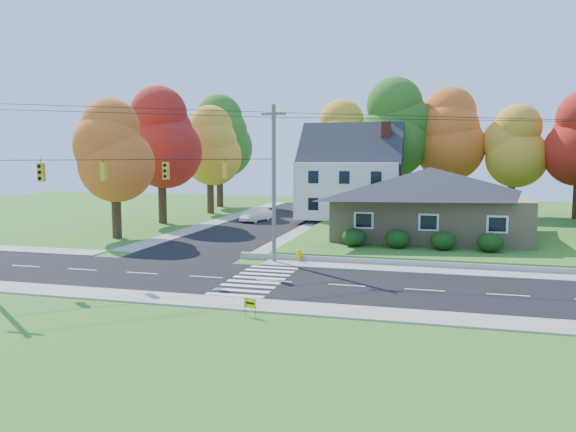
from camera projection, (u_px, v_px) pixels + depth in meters
name	position (u px, v px, depth m)	size (l,w,h in m)	color
ground	(274.00, 281.00, 30.62)	(120.00, 120.00, 0.00)	#3D7923
road_main	(274.00, 281.00, 30.62)	(90.00, 8.00, 0.02)	black
road_cross	(270.00, 221.00, 57.63)	(8.00, 44.00, 0.02)	black
sidewalk_north	(296.00, 263.00, 35.42)	(90.00, 2.00, 0.08)	#9C9A90
sidewalk_south	(244.00, 304.00, 25.81)	(90.00, 2.00, 0.08)	#9C9A90
lawn	(490.00, 233.00, 47.49)	(30.00, 30.00, 0.50)	#3D7923
ranch_house	(430.00, 201.00, 43.61)	(14.60, 10.60, 5.40)	tan
colonial_house	(351.00, 177.00, 57.02)	(10.40, 8.40, 9.60)	silver
hedge_row	(420.00, 240.00, 38.02)	(10.70, 1.70, 1.27)	#163A10
traffic_infrastructure	(278.00, 186.00, 31.39)	(38.10, 10.66, 10.00)	#666059
tree_lot_0	(341.00, 141.00, 62.89)	(6.72, 6.72, 12.51)	#3F2A19
tree_lot_1	(395.00, 129.00, 60.26)	(7.84, 7.84, 14.60)	#3F2A19
tree_lot_2	(453.00, 135.00, 59.78)	(7.28, 7.28, 13.56)	#3F2A19
tree_lot_3	(513.00, 147.00, 57.44)	(6.16, 6.16, 11.47)	#3F2A19
tree_west_0	(114.00, 151.00, 45.67)	(6.16, 6.16, 11.47)	#3F2A19
tree_west_1	(161.00, 138.00, 55.39)	(7.28, 7.28, 13.56)	#3F2A19
tree_west_2	(210.00, 146.00, 64.82)	(6.72, 6.72, 12.51)	#3F2A19
tree_west_3	(219.00, 137.00, 72.87)	(7.84, 7.84, 14.60)	#3F2A19
white_car	(256.00, 215.00, 57.58)	(1.45, 4.16, 1.37)	white
fire_hydrant	(299.00, 256.00, 35.98)	(0.47, 0.37, 0.83)	#D69E00
yard_sign	(250.00, 303.00, 23.96)	(0.61, 0.24, 0.79)	black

